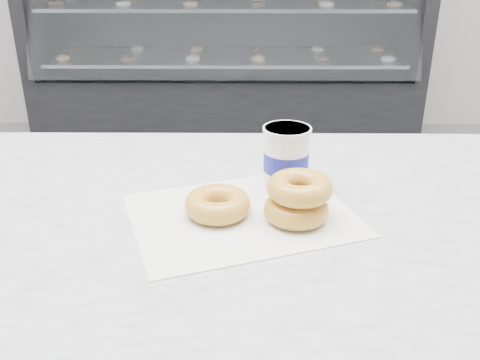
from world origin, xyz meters
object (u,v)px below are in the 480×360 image
at_px(display_case, 226,70).
at_px(coffee_cup, 286,157).
at_px(donut_stack, 298,199).
at_px(donut_single, 218,204).

bearing_deg(display_case, coffee_cup, -85.80).
bearing_deg(donut_stack, coffee_cup, 95.03).
bearing_deg(donut_stack, display_case, 94.23).
relative_size(display_case, donut_single, 22.91).
height_order(display_case, donut_stack, display_case).
bearing_deg(donut_stack, donut_single, 173.90).
xyz_separation_m(donut_single, coffee_cup, (0.11, 0.11, 0.04)).
relative_size(donut_single, coffee_cup, 0.95).
distance_m(display_case, donut_single, 2.76).
relative_size(donut_stack, coffee_cup, 1.27).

